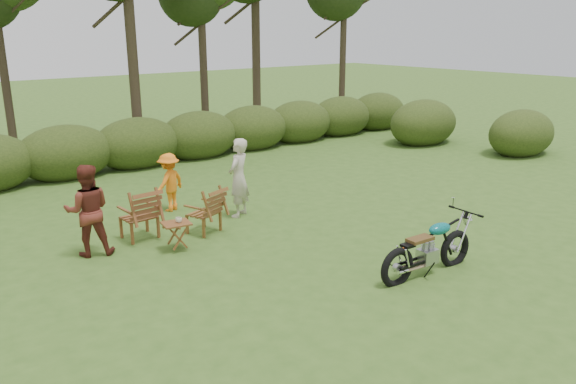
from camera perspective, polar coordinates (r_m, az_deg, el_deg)
ground at (r=9.53m, az=8.31°, el=-7.33°), size 80.00×80.00×0.00m
tree_line at (r=17.09m, az=-15.36°, el=15.83°), size 22.52×11.62×8.14m
motorcycle at (r=9.39m, az=13.83°, el=-8.03°), size 1.92×0.85×1.07m
lawn_chair_right at (r=11.00m, az=-8.50°, el=-4.04°), size 0.79×0.79×0.90m
lawn_chair_left at (r=10.95m, az=-14.76°, el=-4.51°), size 0.70×0.70×0.98m
side_table at (r=10.14m, az=-11.21°, el=-4.43°), size 0.56×0.49×0.51m
cup at (r=10.04m, az=-11.04°, el=-2.81°), size 0.15×0.15×0.09m
adult_a at (r=11.85m, az=-4.94°, el=-2.40°), size 0.72×0.65×1.65m
adult_b at (r=10.43m, az=-19.25°, el=-5.97°), size 0.95×0.85×1.61m
child at (r=12.42m, az=-11.80°, el=-1.82°), size 0.93×0.75×1.26m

